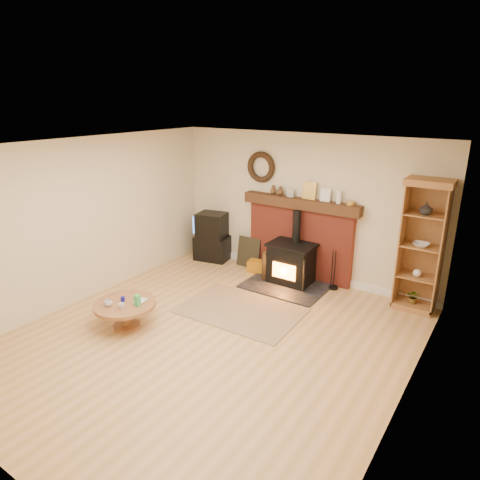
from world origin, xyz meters
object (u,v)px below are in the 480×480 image
Objects in this scene: coffee_table at (125,307)px; tv_unit at (212,237)px; wood_stove at (290,265)px; curio_cabinet at (422,246)px.

tv_unit is at bearing 102.33° from coffee_table.
coffee_table is (0.63, -2.87, -0.16)m from tv_unit.
wood_stove is 1.58× the size of coffee_table.
tv_unit reaches higher than coffee_table.
curio_cabinet is 2.33× the size of coffee_table.
curio_cabinet is (3.94, 0.09, 0.56)m from tv_unit.
curio_cabinet reaches higher than wood_stove.
tv_unit is 0.47× the size of curio_cabinet.
curio_cabinet reaches higher than coffee_table.
tv_unit is (-1.89, 0.19, 0.10)m from wood_stove.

